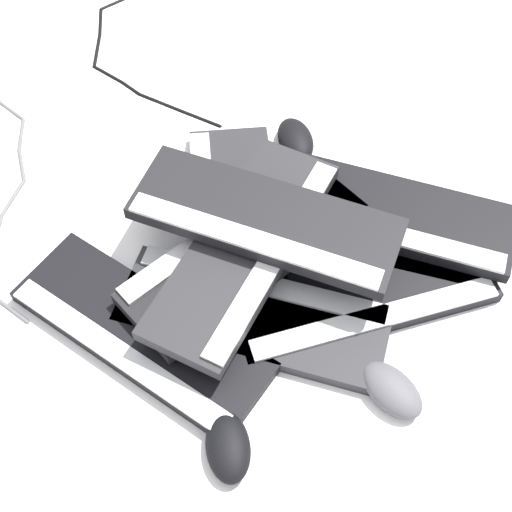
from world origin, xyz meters
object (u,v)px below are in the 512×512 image
Objects in this scene: keyboard_0 at (253,316)px; keyboard_3 at (235,224)px; keyboard_1 at (363,295)px; mouse_3 at (392,390)px; keyboard_2 at (364,227)px; keyboard_8 at (265,220)px; mouse_0 at (242,271)px; mouse_2 at (295,140)px; keyboard_7 at (245,248)px; keyboard_5 at (387,213)px; keyboard_6 at (244,251)px; keyboard_4 at (141,332)px; mouse_1 at (228,447)px.

keyboard_3 is (-0.18, -0.06, 0.00)m from keyboard_0.
keyboard_0 is 0.19m from keyboard_1.
keyboard_3 is 4.21× the size of mouse_3.
keyboard_0 is 0.26m from keyboard_2.
keyboard_2 is at bearing -176.48° from keyboard_1.
mouse_0 is (0.07, -0.03, -0.05)m from keyboard_8.
keyboard_1 is at bearing 140.78° from mouse_0.
keyboard_2 is at bearing 114.89° from keyboard_8.
mouse_2 is (-0.32, -0.15, 0.01)m from keyboard_1.
keyboard_7 reaches higher than mouse_0.
keyboard_5 is (-0.15, 0.03, 0.03)m from keyboard_1.
mouse_3 is at bearing 107.26° from mouse_0.
keyboard_6 is 0.94× the size of keyboard_8.
mouse_0 reaches higher than keyboard_5.
keyboard_2 is 4.13× the size of mouse_0.
keyboard_4 is at bearing -51.99° from keyboard_2.
keyboard_7 is 4.23× the size of mouse_0.
mouse_2 is (-0.61, 0.02, 0.00)m from mouse_1.
mouse_0 is at bearing 8.79° from mouse_3.
mouse_1 is at bearing 155.82° from mouse_2.
mouse_2 is at bearing -26.55° from mouse_3.
keyboard_0 is at bearing -38.59° from keyboard_2.
keyboard_2 is 4.13× the size of mouse_2.
keyboard_5 is at bearing 137.95° from keyboard_0.
keyboard_7 is at bearing -33.62° from keyboard_8.
keyboard_1 is 1.06× the size of keyboard_6.
mouse_3 is (0.19, 0.26, -0.05)m from keyboard_7.
keyboard_7 is 1.01× the size of keyboard_8.
mouse_3 is at bearing 18.90° from keyboard_1.
mouse_3 is at bearing 12.05° from keyboard_2.
mouse_3 is (0.04, 0.40, 0.01)m from keyboard_4.
keyboard_0 is at bearing 73.76° from mouse_0.
keyboard_0 is at bearing 0.72° from keyboard_8.
keyboard_5 reaches higher than keyboard_2.
keyboard_0 is 0.99× the size of keyboard_5.
keyboard_5 and keyboard_6 have the same top height.
keyboard_6 is 0.07m from keyboard_8.
mouse_0 reaches higher than keyboard_6.
keyboard_0 is 0.98× the size of keyboard_7.
keyboard_3 is at bearing -158.77° from keyboard_6.
mouse_2 reaches higher than keyboard_1.
mouse_1 is 0.26m from mouse_3.
mouse_2 is at bearing -132.72° from keyboard_5.
mouse_2 reaches higher than keyboard_4.
mouse_1 is (0.43, -0.17, 0.01)m from keyboard_2.
keyboard_8 reaches higher than keyboard_2.
mouse_2 is at bearing -19.62° from mouse_1.
keyboard_6 is 3.96× the size of mouse_3.
keyboard_0 is 0.99× the size of keyboard_1.
keyboard_8 is 4.20× the size of mouse_2.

